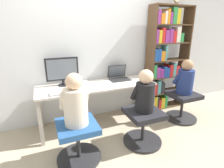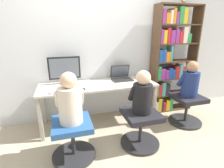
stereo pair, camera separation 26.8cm
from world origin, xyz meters
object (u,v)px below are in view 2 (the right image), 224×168
Objects in this scene: desktop_monitor at (65,70)px; person_at_monitor at (70,101)px; keyboard at (64,91)px; person_near_shelf at (190,81)px; bookshelf at (170,61)px; office_chair_right at (141,126)px; person_at_laptop at (142,94)px; office_chair_left at (73,137)px; office_chair_side at (187,108)px; laptop at (121,77)px.

desktop_monitor reaches higher than person_at_monitor.
keyboard is (-0.03, -0.38, -0.23)m from desktop_monitor.
bookshelf is at bearing 94.70° from person_near_shelf.
person_at_laptop is (0.00, 0.00, 0.48)m from office_chair_right.
person_near_shelf is (1.94, 0.32, -0.01)m from person_at_monitor.
desktop_monitor is 2.05m from person_near_shelf.
desktop_monitor is 1.12m from office_chair_left.
person_at_monitor is 2.09m from bookshelf.
person_at_laptop is 1.05× the size of office_chair_side.
office_chair_right is 0.95× the size of person_at_laptop.
laptop is 0.98m from bookshelf.
keyboard is 0.70× the size of person_at_laptop.
desktop_monitor is 1.23× the size of keyboard.
desktop_monitor is 0.87× the size of person_at_laptop.
office_chair_right is (-0.02, -0.88, -0.48)m from laptop.
office_chair_left is (-0.95, -0.87, -0.48)m from laptop.
laptop is at bearing 150.95° from office_chair_side.
bookshelf is at bearing 24.26° from office_chair_left.
person_at_monitor reaches higher than laptop.
keyboard is at bearing 151.81° from person_at_laptop.
desktop_monitor is at bearing 163.64° from person_near_shelf.
office_chair_right is 1.49m from bookshelf.
office_chair_left is 1.00× the size of office_chair_side.
person_near_shelf is at bearing -28.88° from laptop.
desktop_monitor is 0.98m from laptop.
office_chair_side is at bearing -29.05° from laptop.
bookshelf reaches higher than office_chair_right.
office_chair_side is (1.94, 0.31, -0.49)m from person_at_monitor.
office_chair_left is 0.89× the size of person_at_monitor.
bookshelf is (1.90, 0.85, 0.22)m from person_at_monitor.
keyboard is 2.05m from office_chair_side.
person_near_shelf reaches higher than keyboard.
keyboard is 0.74× the size of office_chair_right.
laptop is 0.59× the size of person_near_shelf.
office_chair_left is at bearing 179.69° from person_at_laptop.
person_at_monitor is at bearing -137.48° from laptop.
keyboard is at bearing 151.64° from office_chair_right.
keyboard is at bearing -95.20° from desktop_monitor.
person_at_monitor is at bearing 179.43° from person_at_laptop.
office_chair_right is 0.89× the size of person_at_monitor.
office_chair_right is (0.92, -0.01, 0.00)m from office_chair_left.
office_chair_side is (1.94, 0.32, 0.00)m from office_chair_left.
bookshelf is (1.92, -0.04, 0.05)m from desktop_monitor.
bookshelf is 3.59× the size of office_chair_side.
laptop is 1.06m from keyboard.
laptop is 1.37m from office_chair_left.
person_at_laptop reaches higher than office_chair_right.
person_at_laptop is at bearing -43.76° from desktop_monitor.
laptop is at bearing 42.66° from office_chair_left.
office_chair_right is 1.00× the size of office_chair_side.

